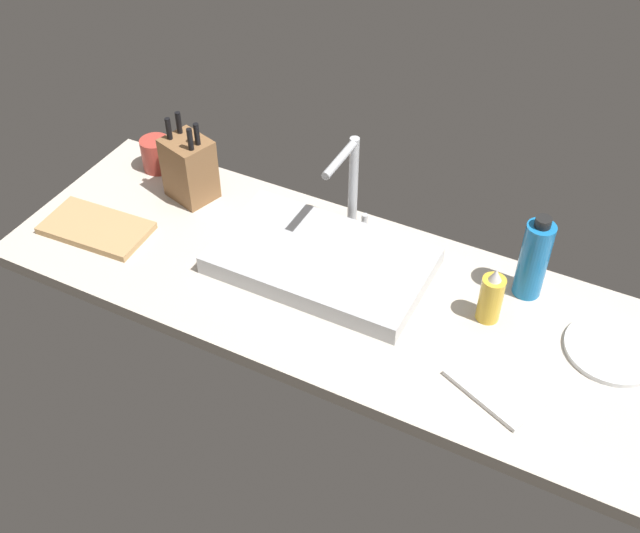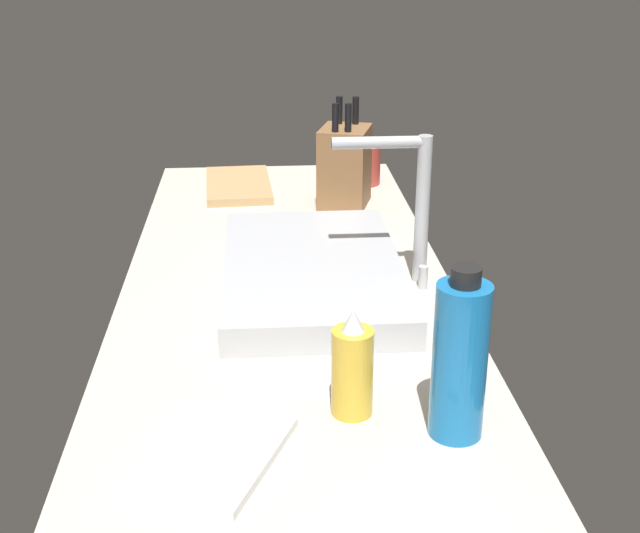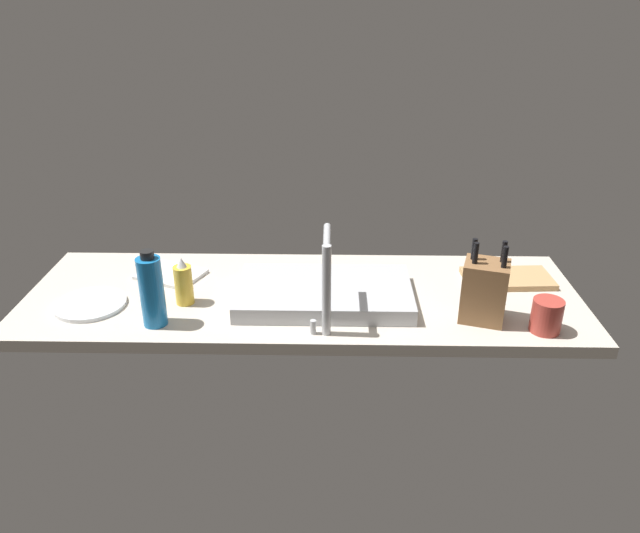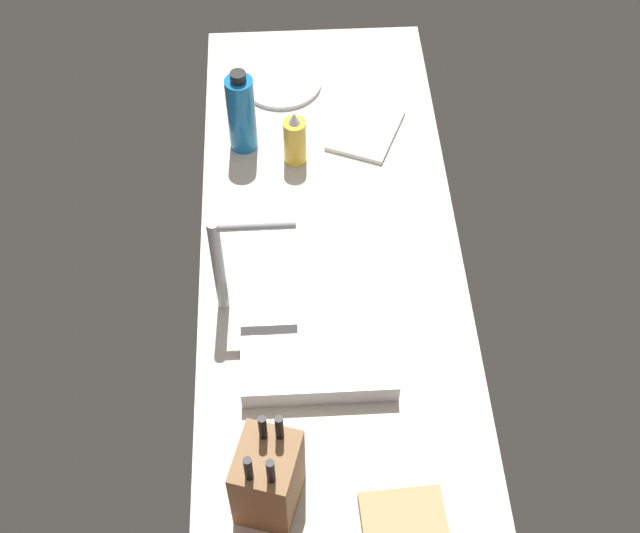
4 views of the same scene
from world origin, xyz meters
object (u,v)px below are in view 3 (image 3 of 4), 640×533
(sink_basin, at_px, (324,293))
(water_bottle, at_px, (152,291))
(dinner_plate, at_px, (90,304))
(coffee_mug, at_px, (547,316))
(soap_bottle, at_px, (184,283))
(faucet, at_px, (326,278))
(knife_block, at_px, (484,291))
(dish_towel, at_px, (171,274))
(cutting_board, at_px, (507,278))

(sink_basin, height_order, water_bottle, water_bottle)
(dinner_plate, xyz_separation_m, coffee_mug, (-1.27, 0.11, 0.04))
(water_bottle, bearing_deg, soap_bottle, -114.38)
(faucet, relative_size, dinner_plate, 1.26)
(knife_block, relative_size, dinner_plate, 1.13)
(faucet, bearing_deg, coffee_mug, -179.44)
(knife_block, height_order, dinner_plate, knife_block)
(sink_basin, xyz_separation_m, faucet, (-0.01, 0.17, 0.13))
(dinner_plate, height_order, dish_towel, same)
(knife_block, bearing_deg, cutting_board, -102.62)
(water_bottle, distance_m, coffee_mug, 1.05)
(soap_bottle, height_order, dish_towel, soap_bottle)
(knife_block, relative_size, water_bottle, 1.06)
(faucet, distance_m, soap_bottle, 0.44)
(soap_bottle, xyz_separation_m, water_bottle, (0.05, 0.12, 0.04))
(faucet, height_order, soap_bottle, faucet)
(cutting_board, xyz_separation_m, soap_bottle, (0.98, 0.16, 0.05))
(sink_basin, xyz_separation_m, coffee_mug, (-0.59, 0.16, 0.02))
(sink_basin, bearing_deg, coffee_mug, 164.91)
(faucet, xyz_separation_m, cutting_board, (-0.56, -0.30, -0.15))
(faucet, distance_m, cutting_board, 0.66)
(knife_block, height_order, cutting_board, knife_block)
(knife_block, xyz_separation_m, water_bottle, (0.90, 0.05, 0.01))
(sink_basin, bearing_deg, knife_block, 167.16)
(water_bottle, height_order, coffee_mug, water_bottle)
(cutting_board, bearing_deg, soap_bottle, 9.32)
(coffee_mug, bearing_deg, sink_basin, -15.09)
(soap_bottle, xyz_separation_m, dish_towel, (0.08, -0.17, -0.06))
(knife_block, bearing_deg, soap_bottle, 11.85)
(sink_basin, relative_size, soap_bottle, 3.54)
(sink_basin, relative_size, knife_block, 2.20)
(soap_bottle, bearing_deg, dish_towel, -63.89)
(cutting_board, bearing_deg, knife_block, 60.43)
(knife_block, relative_size, soap_bottle, 1.60)
(cutting_board, xyz_separation_m, dinner_plate, (1.25, 0.19, -0.00))
(cutting_board, bearing_deg, sink_basin, 13.36)
(soap_bottle, bearing_deg, dinner_plate, 5.34)
(cutting_board, xyz_separation_m, dish_towel, (1.06, -0.01, -0.00))
(water_bottle, bearing_deg, faucet, 177.47)
(dish_towel, bearing_deg, dinner_plate, 46.93)
(sink_basin, distance_m, water_bottle, 0.49)
(faucet, bearing_deg, dish_towel, -32.36)
(water_bottle, xyz_separation_m, coffee_mug, (-1.05, 0.01, -0.06))
(dinner_plate, bearing_deg, knife_block, 177.43)
(sink_basin, bearing_deg, water_bottle, 17.52)
(knife_block, xyz_separation_m, dinner_plate, (1.11, -0.05, -0.08))
(sink_basin, bearing_deg, faucet, 92.18)
(cutting_board, bearing_deg, dish_towel, -0.71)
(soap_bottle, height_order, water_bottle, water_bottle)
(soap_bottle, relative_size, water_bottle, 0.66)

